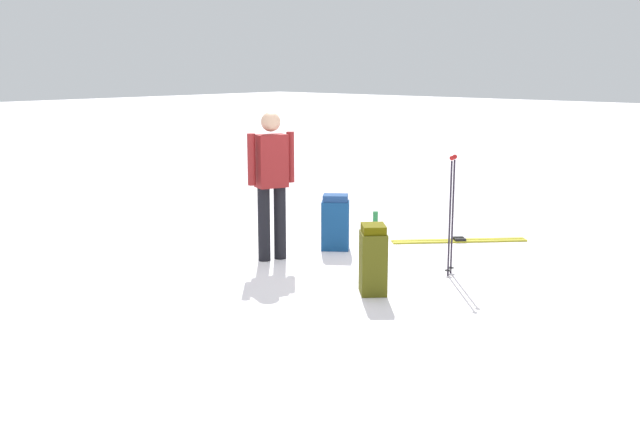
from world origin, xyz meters
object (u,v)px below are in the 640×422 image
backpack_large_dark (373,260)px  ski_poles_planted_near (452,209)px  backpack_bright (335,223)px  thermos_bottle (375,221)px  ski_pair_near (459,240)px  skier_standing (271,178)px

backpack_large_dark → ski_poles_planted_near: (-1.07, 0.22, 0.38)m
backpack_bright → backpack_large_dark: bearing=52.2°
ski_poles_planted_near → backpack_bright: bearing=-91.1°
backpack_large_dark → ski_poles_planted_near: ski_poles_planted_near is taller
backpack_bright → thermos_bottle: size_ratio=2.61×
backpack_bright → ski_pair_near: bearing=145.6°
backpack_bright → thermos_bottle: bearing=-167.0°
backpack_bright → skier_standing: bearing=-15.8°
backpack_bright → thermos_bottle: 1.21m
thermos_bottle → ski_pair_near: bearing=99.3°
backpack_large_dark → ski_poles_planted_near: size_ratio=0.54×
backpack_bright → thermos_bottle: backpack_bright is taller
ski_poles_planted_near → thermos_bottle: size_ratio=4.97×
skier_standing → ski_poles_planted_near: (-0.81, 1.87, -0.24)m
backpack_large_dark → backpack_bright: (-1.10, -1.42, -0.01)m
ski_pair_near → ski_poles_planted_near: (1.39, 0.71, 0.71)m
ski_pair_near → ski_poles_planted_near: ski_poles_planted_near is taller
thermos_bottle → ski_poles_planted_near: bearing=57.9°
skier_standing → ski_pair_near: skier_standing is taller
ski_pair_near → thermos_bottle: thermos_bottle is taller
ski_pair_near → backpack_bright: backpack_bright is taller
skier_standing → backpack_large_dark: size_ratio=2.45×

